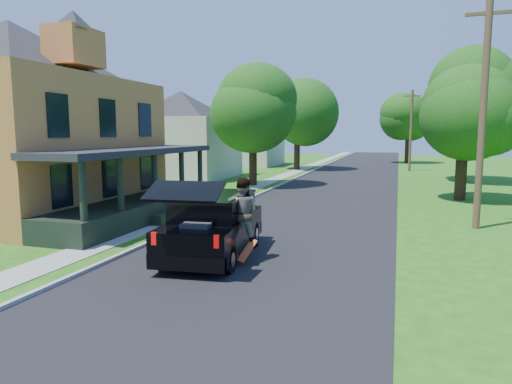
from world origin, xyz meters
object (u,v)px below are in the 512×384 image
(skateboarder, at_px, (242,213))
(black_suv, at_px, (213,225))
(tree_right_near, at_px, (464,106))
(utility_pole_near, at_px, (483,112))

(skateboarder, bearing_deg, black_suv, -26.87)
(tree_right_near, bearing_deg, black_suv, -119.89)
(black_suv, xyz_separation_m, skateboarder, (1.03, -0.27, 0.48))
(black_suv, xyz_separation_m, tree_right_near, (8.71, 15.15, 4.29))
(black_suv, distance_m, tree_right_near, 18.00)
(black_suv, height_order, tree_right_near, tree_right_near)
(tree_right_near, distance_m, utility_pole_near, 8.30)
(skateboarder, xyz_separation_m, tree_right_near, (7.68, 15.42, 3.80))
(black_suv, bearing_deg, skateboarder, -20.49)
(skateboarder, relative_size, utility_pole_near, 0.23)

